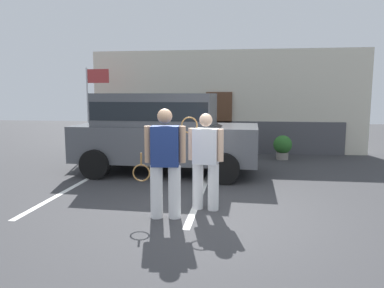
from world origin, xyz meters
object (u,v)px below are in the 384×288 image
object	(u,v)px
parked_suv	(163,129)
tennis_player_man	(165,162)
potted_plant_by_porch	(283,146)
tennis_player_woman	(205,160)
flag_pole	(93,95)

from	to	relation	value
parked_suv	tennis_player_man	size ratio (longest dim) A/B	2.58
potted_plant_by_porch	parked_suv	bearing A→B (deg)	-143.80
parked_suv	tennis_player_woman	xyz separation A→B (m)	(1.39, -2.86, -0.25)
parked_suv	flag_pole	bearing A→B (deg)	140.68
parked_suv	flag_pole	size ratio (longest dim) A/B	1.61
parked_suv	tennis_player_man	world-z (taller)	parked_suv
flag_pole	tennis_player_woman	bearing A→B (deg)	-51.32
tennis_player_man	flag_pole	bearing A→B (deg)	-64.12
tennis_player_man	flag_pole	size ratio (longest dim) A/B	0.62
tennis_player_woman	potted_plant_by_porch	size ratio (longest dim) A/B	2.25
potted_plant_by_porch	tennis_player_man	bearing A→B (deg)	-113.35
tennis_player_woman	flag_pole	world-z (taller)	flag_pole
tennis_player_man	flag_pole	distance (m)	7.07
tennis_player_man	potted_plant_by_porch	size ratio (longest dim) A/B	2.38
potted_plant_by_porch	flag_pole	xyz separation A→B (m)	(-6.21, 0.13, 1.59)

